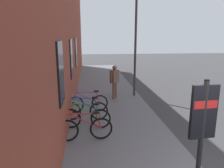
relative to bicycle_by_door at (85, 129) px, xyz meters
name	(u,v)px	position (x,y,z in m)	size (l,w,h in m)	color
ground	(167,106)	(3.29, -3.94, -0.51)	(60.00, 60.00, 0.00)	#38383A
sidewalk_pavement	(107,95)	(5.29, -1.19, -0.45)	(24.00, 3.50, 0.12)	slate
station_facade	(68,11)	(6.28, 0.86, 4.15)	(22.00, 0.65, 9.32)	brown
bicycle_by_door	(85,129)	(0.00, 0.00, 0.00)	(0.48, 1.77, 0.97)	black
bicycle_leaning_wall	(86,118)	(0.90, -0.03, 0.00)	(0.48, 1.76, 0.97)	black
bicycle_far_end	(85,110)	(1.67, -0.01, 0.00)	(0.48, 1.77, 0.97)	black
bicycle_nearest_sign	(88,103)	(2.54, -0.10, 0.00)	(0.48, 1.77, 0.97)	black
transit_info_sign	(203,119)	(-2.45, -2.39, 1.21)	(0.13, 0.55, 2.40)	black
pedestrian_by_facade	(115,79)	(4.42, -1.48, 0.67)	(0.53, 0.52, 1.74)	brown
street_lamp	(136,35)	(4.87, -2.64, 2.85)	(0.28, 0.28, 5.50)	#333338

